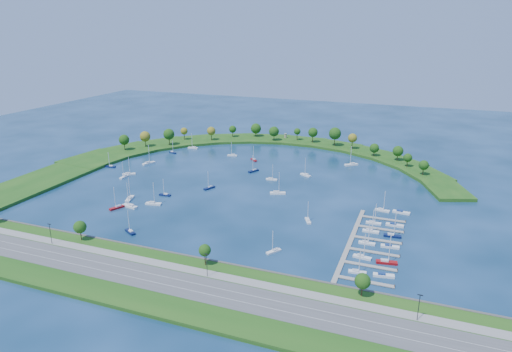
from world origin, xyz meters
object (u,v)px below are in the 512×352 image
(moored_boat_4, at_px, (165,194))
(moored_boat_8, at_px, (278,193))
(moored_boat_1, at_px, (173,152))
(moored_boat_10, at_px, (124,176))
(moored_boat_2, at_px, (130,198))
(moored_boat_15, at_px, (193,147))
(docked_boat_5, at_px, (390,246))
(docked_boat_2, at_px, (362,256))
(docked_boat_11, at_px, (401,212))
(moored_boat_7, at_px, (274,251))
(docked_boat_6, at_px, (371,231))
(docked_boat_8, at_px, (373,222))
(docked_boat_3, at_px, (386,262))
(moored_boat_0, at_px, (209,187))
(moored_boat_12, at_px, (110,166))
(moored_boat_17, at_px, (149,163))
(docked_boat_10, at_px, (382,210))
(moored_boat_6, at_px, (306,175))
(moored_boat_18, at_px, (254,170))
(moored_boat_20, at_px, (308,220))
(moored_boat_16, at_px, (272,179))
(harbor_tower, at_px, (285,136))
(docked_boat_9, at_px, (395,225))
(moored_boat_13, at_px, (254,159))
(dock_system, at_px, (366,244))
(moored_boat_19, at_px, (153,203))
(moored_boat_11, at_px, (351,164))
(docked_boat_0, at_px, (357,271))
(moored_boat_9, at_px, (129,174))
(moored_boat_5, at_px, (130,231))
(docked_boat_7, at_px, (392,235))
(moored_boat_21, at_px, (232,155))

(moored_boat_4, height_order, moored_boat_8, moored_boat_8)
(moored_boat_1, bearing_deg, moored_boat_10, -67.85)
(moored_boat_2, bearing_deg, moored_boat_1, 0.61)
(moored_boat_15, relative_size, docked_boat_5, 1.50)
(docked_boat_2, distance_m, docked_boat_11, 60.04)
(moored_boat_7, relative_size, docked_boat_6, 0.91)
(docked_boat_5, relative_size, docked_boat_8, 0.75)
(moored_boat_4, xyz_separation_m, docked_boat_3, (133.10, -36.94, 0.08))
(moored_boat_0, bearing_deg, docked_boat_5, 92.69)
(moored_boat_12, height_order, moored_boat_17, moored_boat_17)
(moored_boat_15, distance_m, docked_boat_10, 181.80)
(moored_boat_6, xyz_separation_m, docked_boat_6, (53.19, -74.71, -0.02))
(moored_boat_6, relative_size, moored_boat_18, 1.05)
(moored_boat_20, bearing_deg, moored_boat_1, 30.29)
(moored_boat_16, bearing_deg, docked_boat_10, -26.40)
(docked_boat_10, bearing_deg, docked_boat_8, -90.36)
(moored_boat_4, bearing_deg, harbor_tower, -101.84)
(docked_boat_3, relative_size, docked_boat_10, 1.14)
(docked_boat_9, bearing_deg, moored_boat_13, 143.20)
(dock_system, height_order, moored_boat_19, moored_boat_19)
(moored_boat_11, relative_size, moored_boat_20, 1.36)
(moored_boat_11, bearing_deg, docked_boat_5, 70.48)
(moored_boat_13, xyz_separation_m, docked_boat_2, (99.76, -125.21, 0.02))
(moored_boat_15, relative_size, moored_boat_20, 1.18)
(moored_boat_20, distance_m, docked_boat_2, 44.05)
(moored_boat_11, height_order, moored_boat_20, moored_boat_11)
(moored_boat_4, height_order, docked_boat_0, docked_boat_0)
(moored_boat_9, height_order, docked_boat_11, moored_boat_9)
(moored_boat_1, distance_m, docked_boat_0, 215.76)
(docked_boat_6, bearing_deg, moored_boat_16, 140.09)
(harbor_tower, bearing_deg, moored_boat_20, -68.78)
(moored_boat_12, distance_m, moored_boat_17, 27.15)
(moored_boat_5, xyz_separation_m, docked_boat_7, (121.53, 41.62, 0.02))
(moored_boat_8, relative_size, moored_boat_17, 0.97)
(moored_boat_8, bearing_deg, moored_boat_10, 162.78)
(moored_boat_0, bearing_deg, moored_boat_8, 121.21)
(moored_boat_8, xyz_separation_m, docked_boat_3, (70.61, -63.90, -0.02))
(docked_boat_7, bearing_deg, moored_boat_8, 148.80)
(harbor_tower, relative_size, moored_boat_21, 0.35)
(moored_boat_15, distance_m, docked_boat_5, 211.36)
(moored_boat_21, bearing_deg, moored_boat_5, 80.01)
(moored_boat_15, height_order, docked_boat_2, moored_boat_15)
(moored_boat_1, xyz_separation_m, moored_boat_12, (-22.08, -49.63, 0.03))
(docked_boat_5, xyz_separation_m, docked_boat_9, (-0.01, 25.25, 0.04))
(moored_boat_13, xyz_separation_m, moored_boat_19, (-21.34, -104.16, 0.07))
(moored_boat_10, distance_m, docked_boat_10, 169.10)
(moored_boat_8, bearing_deg, moored_boat_4, -177.72)
(moored_boat_1, xyz_separation_m, moored_boat_8, (108.24, -58.43, 0.10))
(moored_boat_0, bearing_deg, moored_boat_16, 156.69)
(docked_boat_3, height_order, docked_boat_7, docked_boat_3)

